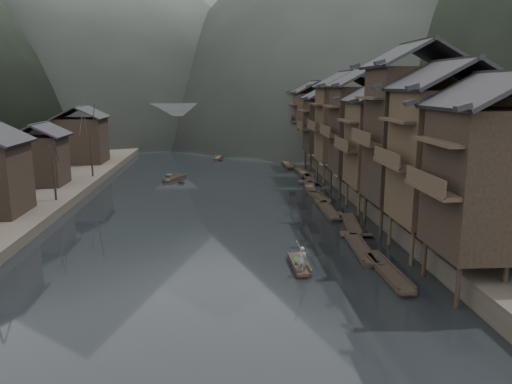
{
  "coord_description": "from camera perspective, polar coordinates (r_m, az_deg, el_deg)",
  "views": [
    {
      "loc": [
        0.83,
        -36.29,
        12.52
      ],
      "look_at": [
        4.07,
        10.74,
        2.5
      ],
      "focal_mm": 35.0,
      "sensor_mm": 36.0,
      "label": 1
    }
  ],
  "objects": [
    {
      "name": "left_houses",
      "position": [
        60.69,
        -24.56,
        4.43
      ],
      "size": [
        8.1,
        53.2,
        8.73
      ],
      "color": "black",
      "rests_on": "left_bank"
    },
    {
      "name": "hero_sampan",
      "position": [
        35.64,
        4.92,
        -8.26
      ],
      "size": [
        1.09,
        4.6,
        0.43
      ],
      "color": "black",
      "rests_on": "water"
    },
    {
      "name": "boatman",
      "position": [
        33.76,
        5.28,
        -7.36
      ],
      "size": [
        0.79,
        0.64,
        1.86
      ],
      "primitive_type": "imported",
      "rotation": [
        0.0,
        0.0,
        2.81
      ],
      "color": "#5F5F61",
      "rests_on": "hero_sampan"
    },
    {
      "name": "midriver_boats",
      "position": [
        92.46,
        -6.64,
        4.26
      ],
      "size": [
        8.37,
        49.62,
        0.45
      ],
      "color": "black",
      "rests_on": "water"
    },
    {
      "name": "stone_bridge",
      "position": [
        108.54,
        -4.41,
        8.05
      ],
      "size": [
        40.0,
        6.0,
        9.0
      ],
      "color": "#4C4C4F",
      "rests_on": "ground"
    },
    {
      "name": "water",
      "position": [
        38.4,
        -5.0,
        -7.08
      ],
      "size": [
        300.0,
        300.0,
        0.0
      ],
      "primitive_type": "plane",
      "color": "black",
      "rests_on": "ground"
    },
    {
      "name": "bare_trees",
      "position": [
        49.62,
        -25.03,
        3.96
      ],
      "size": [
        3.87,
        44.18,
        7.74
      ],
      "color": "black",
      "rests_on": "left_bank"
    },
    {
      "name": "bamboo_pole",
      "position": [
        33.06,
        5.71,
        -3.33
      ],
      "size": [
        1.58,
        2.17,
        3.04
      ],
      "primitive_type": "cylinder",
      "rotation": [
        0.71,
        0.0,
        -0.62
      ],
      "color": "#8C7A51",
      "rests_on": "boatman"
    },
    {
      "name": "stilt_houses",
      "position": [
        57.44,
        12.85,
        8.14
      ],
      "size": [
        9.0,
        67.6,
        16.48
      ],
      "color": "black",
      "rests_on": "ground"
    },
    {
      "name": "cargo_heap",
      "position": [
        35.66,
        4.89,
        -7.34
      ],
      "size": [
        1.01,
        1.32,
        0.6
      ],
      "primitive_type": "ellipsoid",
      "color": "black",
      "rests_on": "hero_sampan"
    },
    {
      "name": "moored_sampans",
      "position": [
        59.85,
        6.8,
        0.04
      ],
      "size": [
        2.87,
        62.16,
        0.47
      ],
      "color": "black",
      "rests_on": "water"
    },
    {
      "name": "right_bank",
      "position": [
        84.4,
        20.02,
        3.36
      ],
      "size": [
        40.0,
        200.0,
        1.8
      ],
      "primitive_type": "cube",
      "color": "#2D2823",
      "rests_on": "ground"
    }
  ]
}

